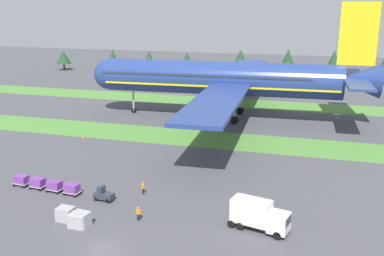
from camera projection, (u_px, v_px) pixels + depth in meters
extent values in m
plane|color=#47474C|center=(103.00, 249.00, 47.59)|extent=(400.00, 400.00, 0.00)
cube|color=#4C8438|center=(204.00, 139.00, 86.94)|extent=(320.00, 11.14, 0.01)
cube|color=#4C8438|center=(236.00, 103.00, 118.67)|extent=(320.00, 11.14, 0.01)
cylinder|color=navy|center=(220.00, 78.00, 100.57)|extent=(53.69, 9.96, 7.53)
sphere|color=navy|center=(109.00, 74.00, 106.57)|extent=(7.38, 7.38, 7.38)
cone|color=navy|center=(357.00, 81.00, 93.82)|extent=(9.43, 7.56, 7.15)
cube|color=yellow|center=(220.00, 84.00, 100.92)|extent=(52.40, 10.05, 0.36)
cube|color=#283342|center=(206.00, 73.00, 101.05)|extent=(47.19, 9.74, 0.44)
cube|color=navy|center=(216.00, 102.00, 79.72)|extent=(10.09, 36.17, 0.68)
cylinder|color=#A3A3A8|center=(215.00, 108.00, 85.70)|extent=(5.39, 4.37, 4.14)
cube|color=navy|center=(246.00, 69.00, 120.35)|extent=(10.09, 36.17, 0.68)
cylinder|color=#A3A3A8|center=(238.00, 81.00, 116.26)|extent=(5.39, 4.37, 4.14)
cube|color=navy|center=(359.00, 85.00, 85.60)|extent=(5.33, 13.23, 0.47)
cube|color=navy|center=(350.00, 72.00, 102.04)|extent=(5.33, 13.23, 0.47)
cube|color=yellow|center=(358.00, 34.00, 91.41)|extent=(7.65, 1.16, 12.80)
cylinder|color=#A3A3A8|center=(133.00, 95.00, 106.55)|extent=(0.44, 0.44, 7.49)
cylinder|color=black|center=(134.00, 110.00, 107.55)|extent=(1.22, 0.47, 1.20)
cylinder|color=#A3A3A8|center=(235.00, 104.00, 96.64)|extent=(0.44, 0.44, 7.24)
cylinder|color=black|center=(235.00, 120.00, 97.61)|extent=(1.73, 0.67, 1.70)
cylinder|color=#A3A3A8|center=(240.00, 96.00, 105.11)|extent=(0.44, 0.44, 7.24)
cylinder|color=black|center=(240.00, 111.00, 106.07)|extent=(1.73, 0.67, 1.70)
cube|color=#2D333D|center=(104.00, 196.00, 59.34)|extent=(2.71, 1.54, 0.77)
cube|color=#283342|center=(101.00, 189.00, 59.26)|extent=(0.80, 1.15, 0.90)
cylinder|color=black|center=(112.00, 198.00, 59.61)|extent=(0.62, 0.26, 0.60)
cylinder|color=black|center=(108.00, 201.00, 58.63)|extent=(0.62, 0.26, 0.60)
cylinder|color=black|center=(101.00, 196.00, 60.26)|extent=(0.62, 0.26, 0.60)
cylinder|color=black|center=(96.00, 199.00, 59.27)|extent=(0.62, 0.26, 0.60)
cube|color=#A3A3A8|center=(72.00, 192.00, 61.22)|extent=(2.33, 1.70, 0.10)
cube|color=#70388E|center=(72.00, 188.00, 61.06)|extent=(2.05, 1.50, 1.10)
cylinder|color=black|center=(80.00, 192.00, 61.60)|extent=(0.41, 0.16, 0.40)
cylinder|color=black|center=(74.00, 196.00, 60.36)|extent=(0.41, 0.16, 0.40)
cylinder|color=black|center=(70.00, 190.00, 62.19)|extent=(0.41, 0.16, 0.40)
cylinder|color=black|center=(64.00, 194.00, 60.95)|extent=(0.41, 0.16, 0.40)
cube|color=#A3A3A8|center=(55.00, 189.00, 62.25)|extent=(2.33, 1.70, 0.10)
cube|color=#70388E|center=(55.00, 185.00, 62.09)|extent=(2.05, 1.50, 1.10)
cylinder|color=black|center=(63.00, 189.00, 62.62)|extent=(0.41, 0.16, 0.40)
cylinder|color=black|center=(57.00, 193.00, 61.39)|extent=(0.41, 0.16, 0.40)
cylinder|color=black|center=(53.00, 187.00, 63.22)|extent=(0.41, 0.16, 0.40)
cylinder|color=black|center=(47.00, 191.00, 61.98)|extent=(0.41, 0.16, 0.40)
cube|color=#A3A3A8|center=(38.00, 186.00, 63.28)|extent=(2.33, 1.70, 0.10)
cube|color=#70388E|center=(38.00, 182.00, 63.12)|extent=(2.05, 1.50, 1.10)
cylinder|color=black|center=(46.00, 186.00, 63.65)|extent=(0.41, 0.16, 0.40)
cylinder|color=black|center=(40.00, 190.00, 62.41)|extent=(0.41, 0.16, 0.40)
cylinder|color=black|center=(37.00, 185.00, 64.24)|extent=(0.41, 0.16, 0.40)
cylinder|color=black|center=(30.00, 188.00, 63.01)|extent=(0.41, 0.16, 0.40)
cube|color=#A3A3A8|center=(22.00, 183.00, 64.30)|extent=(2.33, 1.70, 0.10)
cube|color=#70388E|center=(21.00, 179.00, 64.14)|extent=(2.05, 1.50, 1.10)
cylinder|color=black|center=(30.00, 183.00, 64.68)|extent=(0.41, 0.16, 0.40)
cylinder|color=black|center=(23.00, 187.00, 63.44)|extent=(0.41, 0.16, 0.40)
cylinder|color=black|center=(21.00, 182.00, 65.27)|extent=(0.41, 0.16, 0.40)
cylinder|color=black|center=(14.00, 185.00, 64.03)|extent=(0.41, 0.16, 0.40)
cube|color=silver|center=(279.00, 223.00, 50.12)|extent=(2.68, 2.75, 2.20)
cube|color=#283342|center=(288.00, 221.00, 49.50)|extent=(0.56, 2.03, 0.97)
cube|color=silver|center=(251.00, 211.00, 51.56)|extent=(4.91, 3.29, 2.80)
cylinder|color=black|center=(283.00, 228.00, 51.15)|extent=(1.00, 0.52, 0.96)
cylinder|color=black|center=(277.00, 236.00, 49.47)|extent=(1.00, 0.52, 0.96)
cylinder|color=black|center=(247.00, 219.00, 53.28)|extent=(1.00, 0.52, 0.96)
cylinder|color=black|center=(240.00, 226.00, 51.60)|extent=(1.00, 0.52, 0.96)
cylinder|color=black|center=(238.00, 217.00, 53.81)|extent=(1.00, 0.52, 0.96)
cylinder|color=black|center=(231.00, 224.00, 52.14)|extent=(1.00, 0.52, 0.96)
cylinder|color=black|center=(143.00, 191.00, 61.33)|extent=(0.18, 0.18, 0.85)
cylinder|color=black|center=(143.00, 191.00, 61.54)|extent=(0.18, 0.18, 0.85)
cylinder|color=orange|center=(143.00, 186.00, 61.24)|extent=(0.36, 0.36, 0.62)
sphere|color=tan|center=(143.00, 183.00, 61.12)|extent=(0.24, 0.24, 0.24)
cylinder|color=orange|center=(143.00, 187.00, 61.03)|extent=(0.10, 0.10, 0.58)
cylinder|color=orange|center=(143.00, 186.00, 61.47)|extent=(0.10, 0.10, 0.58)
cylinder|color=black|center=(139.00, 217.00, 53.89)|extent=(0.18, 0.18, 0.85)
cylinder|color=black|center=(138.00, 217.00, 53.93)|extent=(0.18, 0.18, 0.85)
cylinder|color=orange|center=(138.00, 212.00, 53.71)|extent=(0.36, 0.36, 0.62)
sphere|color=tan|center=(138.00, 208.00, 53.59)|extent=(0.24, 0.24, 0.24)
cylinder|color=orange|center=(140.00, 212.00, 53.68)|extent=(0.10, 0.10, 0.58)
cylinder|color=orange|center=(137.00, 212.00, 53.77)|extent=(0.10, 0.10, 0.58)
cube|color=#A3A3A8|center=(66.00, 214.00, 53.83)|extent=(2.10, 1.73, 1.66)
cube|color=#A3A3A8|center=(81.00, 219.00, 52.36)|extent=(2.19, 1.85, 1.76)
cube|color=#A3A3A8|center=(78.00, 220.00, 52.27)|extent=(2.03, 1.64, 1.65)
cone|color=orange|center=(83.00, 137.00, 86.96)|extent=(0.44, 0.44, 0.69)
cone|color=orange|center=(288.00, 149.00, 79.76)|extent=(0.44, 0.44, 0.65)
cylinder|color=#4C3823|center=(64.00, 67.00, 178.17)|extent=(0.70, 0.70, 2.53)
cone|color=#1E4223|center=(63.00, 57.00, 177.14)|extent=(5.70, 5.70, 5.16)
cylinder|color=#4C3823|center=(114.00, 67.00, 176.43)|extent=(0.70, 0.70, 2.65)
cone|color=#1E4223|center=(113.00, 56.00, 175.30)|extent=(3.78, 3.78, 5.85)
cylinder|color=#4C3823|center=(149.00, 70.00, 167.76)|extent=(0.70, 0.70, 3.33)
cone|color=#1E4223|center=(149.00, 58.00, 166.62)|extent=(4.87, 4.87, 5.18)
cylinder|color=#4C3823|center=(187.00, 71.00, 166.23)|extent=(0.70, 0.70, 2.76)
cone|color=#1E4223|center=(187.00, 60.00, 165.13)|extent=(5.24, 5.24, 5.49)
cylinder|color=#4C3823|center=(240.00, 72.00, 163.53)|extent=(0.70, 0.70, 3.07)
cone|color=#1E4223|center=(241.00, 58.00, 162.26)|extent=(5.91, 5.91, 6.49)
cylinder|color=#4C3823|center=(287.00, 72.00, 158.85)|extent=(0.70, 0.70, 3.80)
cone|color=#1E4223|center=(288.00, 58.00, 157.50)|extent=(5.07, 5.07, 6.33)
cylinder|color=#4C3823|center=(333.00, 77.00, 151.94)|extent=(0.70, 0.70, 3.10)
cone|color=#1E4223|center=(334.00, 61.00, 150.54)|extent=(5.61, 5.61, 7.46)
cylinder|color=#4C3823|center=(382.00, 80.00, 146.30)|extent=(0.70, 0.70, 2.66)
cone|color=#1E4223|center=(383.00, 67.00, 145.15)|extent=(4.68, 4.68, 5.96)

